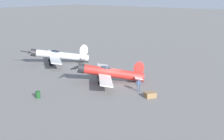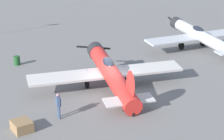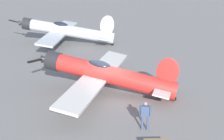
{
  "view_description": "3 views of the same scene",
  "coord_description": "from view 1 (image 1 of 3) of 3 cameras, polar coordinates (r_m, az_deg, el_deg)",
  "views": [
    {
      "loc": [
        27.09,
        -34.91,
        12.54
      ],
      "look_at": [
        -0.0,
        0.0,
        1.8
      ],
      "focal_mm": 51.96,
      "sensor_mm": 36.0,
      "label": 1
    },
    {
      "loc": [
        23.45,
        10.33,
        10.26
      ],
      "look_at": [
        -0.0,
        0.0,
        1.8
      ],
      "focal_mm": 58.54,
      "sensor_mm": 36.0,
      "label": 2
    },
    {
      "loc": [
        18.71,
        -12.29,
        9.2
      ],
      "look_at": [
        -0.0,
        0.0,
        1.8
      ],
      "focal_mm": 54.87,
      "sensor_mm": 36.0,
      "label": 3
    }
  ],
  "objects": [
    {
      "name": "fuel_drum",
      "position": [
        40.19,
        -12.91,
        -4.24
      ],
      "size": [
        0.61,
        0.61,
        0.85
      ],
      "color": "#19471E",
      "rests_on": "ground_plane"
    },
    {
      "name": "equipment_crate",
      "position": [
        39.71,
        6.7,
        -4.36
      ],
      "size": [
        1.57,
        1.64,
        0.63
      ],
      "rotation": [
        0.0,
        0.0,
        4.16
      ],
      "color": "olive",
      "rests_on": "ground_plane"
    },
    {
      "name": "airplane_mid_apron",
      "position": [
        58.15,
        -9.5,
        2.58
      ],
      "size": [
        10.64,
        9.98,
        3.38
      ],
      "rotation": [
        0.0,
        0.0,
        4.04
      ],
      "color": "#B7BABF",
      "rests_on": "ground_plane"
    },
    {
      "name": "ground_crew_mechanic",
      "position": [
        41.59,
        4.73,
        -2.45
      ],
      "size": [
        0.48,
        0.51,
        1.7
      ],
      "rotation": [
        0.0,
        0.0,
        5.53
      ],
      "color": "#384766",
      "rests_on": "ground_plane"
    },
    {
      "name": "ground_plane",
      "position": [
        45.93,
        0.0,
        -2.18
      ],
      "size": [
        400.0,
        400.0,
        0.0
      ],
      "primitive_type": "plane",
      "color": "slate"
    },
    {
      "name": "airplane_foreground",
      "position": [
        45.52,
        -0.63,
        -0.44
      ],
      "size": [
        9.73,
        10.19,
        3.08
      ],
      "rotation": [
        0.0,
        0.0,
        3.87
      ],
      "color": "red",
      "rests_on": "ground_plane"
    }
  ]
}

